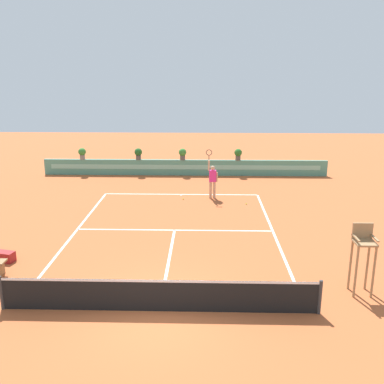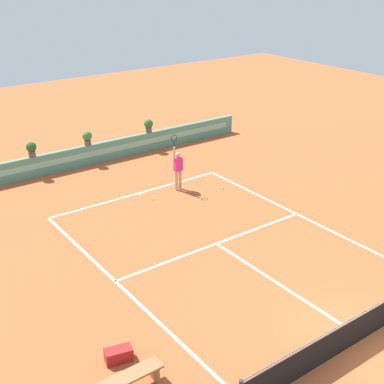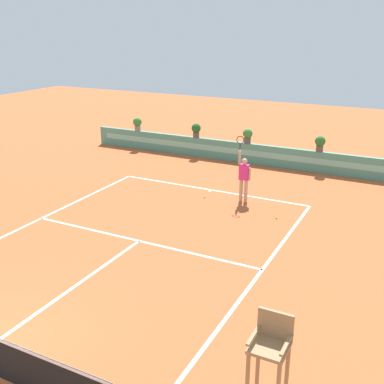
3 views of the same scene
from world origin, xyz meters
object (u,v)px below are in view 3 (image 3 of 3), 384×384
tennis_player (244,176)px  tennis_ball_mid_court (276,218)px  tennis_ball_near_baseline (205,197)px  potted_plant_centre (248,135)px  potted_plant_left (196,129)px  potted_plant_far_left (137,123)px  umpire_chair (270,360)px  potted_plant_right (320,143)px

tennis_player → tennis_ball_mid_court: (1.68, -1.07, -1.02)m
tennis_ball_near_baseline → tennis_ball_mid_court: (3.19, -0.78, 0.00)m
potted_plant_centre → potted_plant_left: (-2.81, 0.00, 0.00)m
potted_plant_left → tennis_ball_mid_court: bearing=-44.8°
tennis_ball_mid_court → potted_plant_far_left: potted_plant_far_left is taller
tennis_player → potted_plant_centre: bearing=109.2°
tennis_ball_mid_court → potted_plant_left: (-6.30, 6.24, 1.38)m
tennis_ball_near_baseline → potted_plant_centre: (-0.29, 5.46, 1.38)m
tennis_ball_near_baseline → potted_plant_far_left: 8.74m
umpire_chair → potted_plant_far_left: (-12.46, 15.13, 0.07)m
tennis_player → potted_plant_centre: size_ratio=3.57×
tennis_player → potted_plant_centre: tennis_player is taller
tennis_ball_near_baseline → potted_plant_right: size_ratio=0.09×
tennis_ball_mid_court → potted_plant_centre: (-3.49, 6.24, 1.38)m
tennis_player → tennis_ball_mid_court: tennis_player is taller
potted_plant_far_left → tennis_ball_mid_court: bearing=-32.3°
umpire_chair → tennis_ball_mid_court: umpire_chair is taller
tennis_ball_mid_court → umpire_chair: bearing=-73.8°
tennis_ball_near_baseline → tennis_ball_mid_court: 3.29m
umpire_chair → tennis_ball_near_baseline: (-5.77, 9.66, -1.31)m
potted_plant_right → potted_plant_centre: 3.51m
tennis_ball_mid_court → potted_plant_centre: 7.28m
tennis_ball_near_baseline → potted_plant_right: (3.21, 5.46, 1.38)m
umpire_chair → potted_plant_centre: bearing=111.8°
umpire_chair → tennis_ball_mid_court: size_ratio=31.47×
umpire_chair → tennis_player: 10.83m
potted_plant_left → tennis_player: bearing=-48.3°
potted_plant_centre → potted_plant_left: size_ratio=1.00×
tennis_ball_mid_court → potted_plant_right: potted_plant_right is taller
potted_plant_left → potted_plant_centre: bearing=0.0°
tennis_player → potted_plant_far_left: 9.70m
tennis_ball_near_baseline → potted_plant_left: 6.43m
umpire_chair → tennis_ball_mid_court: 9.34m
tennis_ball_mid_court → tennis_ball_near_baseline: bearing=166.3°
umpire_chair → potted_plant_centre: 16.30m
tennis_player → potted_plant_right: 5.46m
umpire_chair → potted_plant_left: bearing=120.4°
tennis_player → potted_plant_left: 6.94m
tennis_player → tennis_ball_near_baseline: size_ratio=38.01×
tennis_ball_near_baseline → potted_plant_far_left: bearing=140.8°
tennis_ball_mid_court → potted_plant_far_left: 11.77m
umpire_chair → potted_plant_right: umpire_chair is taller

